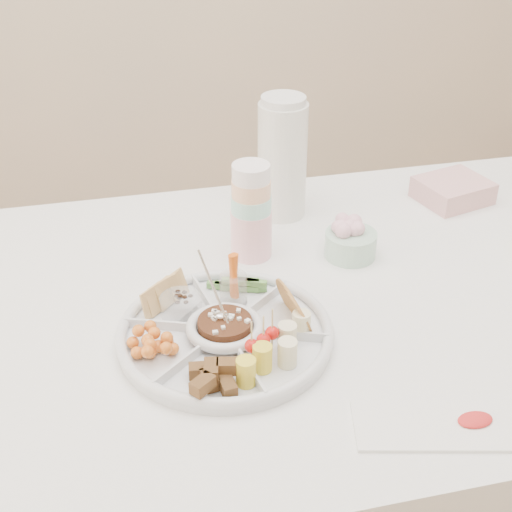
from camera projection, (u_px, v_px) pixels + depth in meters
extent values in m
cube|color=white|center=(328.00, 428.00, 1.61)|extent=(1.52, 1.02, 0.76)
cylinder|color=silver|center=(225.00, 331.00, 1.26)|extent=(0.49, 0.49, 0.04)
cylinder|color=#5A331A|center=(225.00, 327.00, 1.26)|extent=(0.12, 0.12, 0.04)
cylinder|color=#B3C9A3|center=(251.00, 205.00, 1.47)|extent=(0.10, 0.10, 0.24)
cylinder|color=white|center=(282.00, 156.00, 1.61)|extent=(0.14, 0.14, 0.29)
cylinder|color=#A8C2B2|center=(351.00, 239.00, 1.50)|extent=(0.13, 0.13, 0.08)
cube|color=#E3A5A7|center=(453.00, 190.00, 1.73)|extent=(0.19, 0.17, 0.05)
cube|color=silver|center=(457.00, 426.00, 1.09)|extent=(0.33, 0.18, 0.01)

